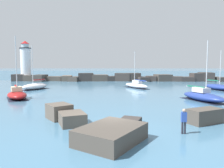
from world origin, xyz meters
TOP-DOWN VIEW (x-y plane):
  - ground_plane at (0.00, 0.00)m, footprint 600.00×600.00m
  - open_sea_beyond at (0.00, 109.03)m, footprint 400.00×116.00m
  - breakwater_jetty at (1.79, 49.31)m, footprint 63.18×7.06m
  - lighthouse at (-26.93, 49.39)m, footprint 3.97×3.97m
  - foreground_rocks at (0.06, -0.27)m, footprint 15.23×9.82m
  - sailboat_moored_0 at (-13.61, 14.14)m, footprint 4.85×5.90m
  - sailboat_moored_1 at (4.45, 29.17)m, footprint 5.27×7.23m
  - sailboat_moored_2 at (11.78, 12.98)m, footprint 4.71×7.51m
  - sailboat_moored_3 at (-15.58, 26.13)m, footprint 4.79×6.53m
  - sailboat_moored_4 at (19.81, 26.14)m, footprint 4.11×6.81m
  - person_on_rocks at (4.96, -1.10)m, footprint 0.36×0.23m

SIDE VIEW (x-z plane):
  - ground_plane at x=0.00m, z-range 0.00..0.00m
  - open_sea_beyond at x=0.00m, z-range 0.00..0.01m
  - foreground_rocks at x=0.06m, z-range -0.13..1.18m
  - sailboat_moored_4 at x=19.81m, z-range -3.21..4.34m
  - sailboat_moored_1 at x=4.45m, z-range -3.14..4.34m
  - sailboat_moored_3 at x=-15.58m, z-range -3.63..4.85m
  - sailboat_moored_0 at x=-13.61m, z-range -3.71..4.98m
  - sailboat_moored_2 at x=11.78m, z-range -3.29..4.59m
  - breakwater_jetty at x=1.79m, z-range -0.34..2.23m
  - person_on_rocks at x=4.96m, z-range 0.11..1.86m
  - lighthouse at x=-26.93m, z-range -0.89..11.07m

